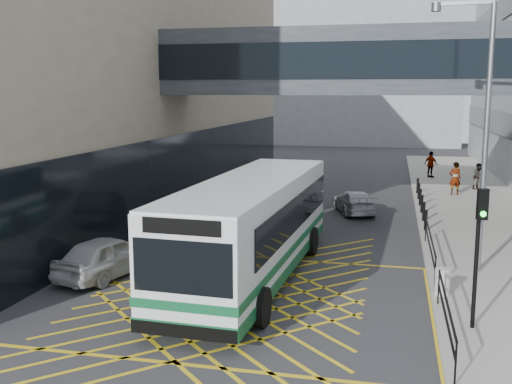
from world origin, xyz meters
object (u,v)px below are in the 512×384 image
Objects in this scene: car_white at (107,256)px; pedestrian_b at (479,176)px; car_dark at (217,211)px; car_silver at (354,201)px; bus at (254,225)px; pedestrian_c at (431,164)px; traffic_light at (479,239)px; litter_bin at (443,282)px; pedestrian_a at (455,178)px; street_lamp at (480,121)px.

pedestrian_b is at bearing -110.96° from car_white.
car_dark reaches higher than car_silver.
pedestrian_b is (9.65, 20.21, -0.83)m from bus.
car_dark is 20.79m from pedestrian_c.
pedestrian_c is at bearing 74.97° from pedestrian_b.
car_silver is 1.09× the size of traffic_light.
car_white is 1.22× the size of traffic_light.
litter_bin is (3.43, -12.61, -0.06)m from car_silver.
car_white is 2.41× the size of pedestrian_c.
car_silver is at bearing 34.88° from pedestrian_a.
car_silver is at bearing 112.18° from pedestrian_c.
car_silver is 15.82m from traffic_light.
traffic_light is at bearing 150.42° from car_dark.
litter_bin is at bearing 88.11° from car_silver.
pedestrian_c reaches higher than car_silver.
pedestrian_a is 7.25m from pedestrian_c.
pedestrian_b is at bearing 67.22° from bus.
street_lamp is (7.14, 1.95, 3.40)m from bus.
traffic_light reaches higher than pedestrian_c.
car_silver is at bearing -124.18° from car_dark.
street_lamp is 16.41m from pedestrian_a.
car_white is 0.90× the size of car_dark.
street_lamp is 4.58× the size of pedestrian_a.
pedestrian_b is (2.51, 18.25, -4.22)m from street_lamp.
litter_bin is (-0.59, 2.58, -1.98)m from traffic_light.
traffic_light is (4.02, -15.18, 1.91)m from car_silver.
car_dark is 14.48m from traffic_light.
traffic_light is 21.32m from pedestrian_a.
pedestrian_b is at bearing 71.75° from traffic_light.
street_lamp is at bearing 97.88° from car_silver.
car_silver is at bearing 105.23° from litter_bin.
traffic_light is at bearing -77.18° from litter_bin.
litter_bin is (10.82, 0.08, -0.15)m from car_white.
car_white is 22.72m from pedestrian_a.
car_dark is 0.56× the size of street_lamp.
pedestrian_b reaches higher than car_white.
traffic_light is 1.89× the size of pedestrian_a.
pedestrian_b is (3.08, 23.61, -1.56)m from traffic_light.
pedestrian_a is at bearing 83.78° from litter_bin.
car_white is 1.11× the size of car_silver.
bus is 12.11m from car_silver.
street_lamp reaches higher than pedestrian_b.
bus reaches higher than car_white.
bus reaches higher than car_dark.
bus is 2.46× the size of car_dark.
litter_bin is 0.49× the size of pedestrian_b.
car_white is 11.82m from traffic_light.
pedestrian_a is (12.86, 18.73, 0.42)m from car_white.
car_silver is at bearing 120.98° from street_lamp.
car_dark is 12.45m from street_lamp.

